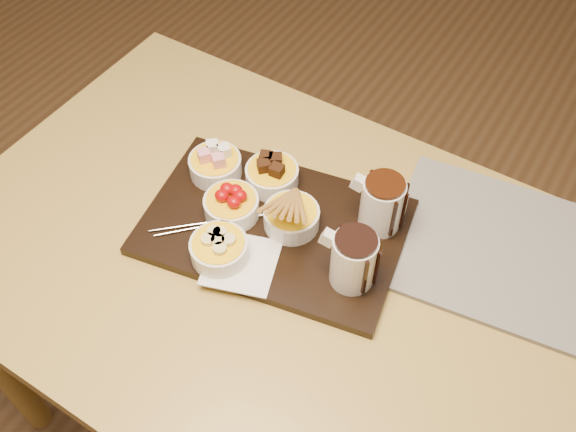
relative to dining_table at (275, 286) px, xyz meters
The scene contains 13 objects.
ground 0.65m from the dining_table, ahead, with size 5.00×5.00×0.00m, color brown.
dining_table is the anchor object (origin of this frame).
serving_board 0.12m from the dining_table, 123.16° to the left, with size 0.46×0.30×0.02m, color black.
napkin 0.13m from the dining_table, 121.55° to the right, with size 0.12×0.12×0.00m, color white.
bowl_marshmallows 0.25m from the dining_table, 153.95° to the left, with size 0.10×0.10×0.04m, color white.
bowl_cake 0.21m from the dining_table, 124.11° to the left, with size 0.10×0.10×0.04m, color white.
bowl_strawberries 0.18m from the dining_table, 165.26° to the left, with size 0.10×0.10×0.04m, color white.
bowl_biscotti 0.15m from the dining_table, 93.67° to the left, with size 0.10×0.10×0.04m, color white.
bowl_bananas 0.17m from the dining_table, 139.83° to the right, with size 0.10×0.10×0.04m, color white.
pitcher_dark_chocolate 0.22m from the dining_table, ahead, with size 0.07×0.07×0.10m, color silver.
pitcher_milk_chocolate 0.26m from the dining_table, 49.67° to the left, with size 0.07×0.07×0.10m, color silver.
fondue_skewers 0.17m from the dining_table, behind, with size 0.26×0.03×0.01m, color silver, non-canonical shape.
newspaper 0.42m from the dining_table, 33.24° to the left, with size 0.40×0.32×0.01m, color beige.
Camera 1 is at (0.37, -0.54, 1.68)m, focal length 40.00 mm.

